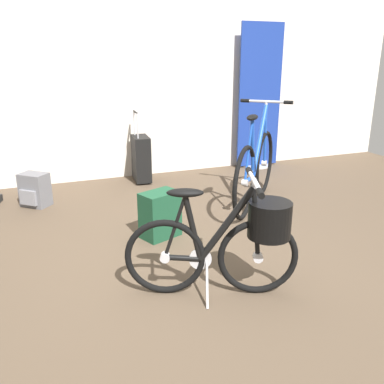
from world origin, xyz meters
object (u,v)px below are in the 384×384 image
(rolling_suitcase, at_px, (141,158))
(handbag_on_floor, at_px, (35,190))
(backpack_on_floor, at_px, (160,215))
(floor_banner_stand, at_px, (259,104))
(folding_bike_foreground, at_px, (233,239))
(display_bike_left, at_px, (255,168))

(rolling_suitcase, distance_m, handbag_on_floor, 1.29)
(backpack_on_floor, bearing_deg, handbag_on_floor, 129.11)
(floor_banner_stand, xyz_separation_m, rolling_suitcase, (-1.64, -0.13, -0.54))
(handbag_on_floor, bearing_deg, rolling_suitcase, 20.24)
(backpack_on_floor, height_order, handbag_on_floor, backpack_on_floor)
(folding_bike_foreground, bearing_deg, handbag_on_floor, 117.20)
(display_bike_left, relative_size, backpack_on_floor, 2.82)
(floor_banner_stand, bearing_deg, folding_bike_foreground, -122.57)
(folding_bike_foreground, height_order, rolling_suitcase, rolling_suitcase)
(folding_bike_foreground, distance_m, rolling_suitcase, 2.59)
(display_bike_left, distance_m, backpack_on_floor, 1.18)
(folding_bike_foreground, distance_m, handbag_on_floor, 2.42)
(floor_banner_stand, distance_m, backpack_on_floor, 2.65)
(folding_bike_foreground, relative_size, handbag_on_floor, 3.04)
(rolling_suitcase, xyz_separation_m, backpack_on_floor, (-0.26, -1.60, -0.09))
(folding_bike_foreground, bearing_deg, backpack_on_floor, 99.38)
(floor_banner_stand, relative_size, rolling_suitcase, 2.20)
(display_bike_left, distance_m, handbag_on_floor, 2.19)
(rolling_suitcase, distance_m, backpack_on_floor, 1.62)
(folding_bike_foreground, bearing_deg, rolling_suitcase, 87.77)
(folding_bike_foreground, distance_m, display_bike_left, 1.67)
(floor_banner_stand, xyz_separation_m, handbag_on_floor, (-2.84, -0.58, -0.66))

